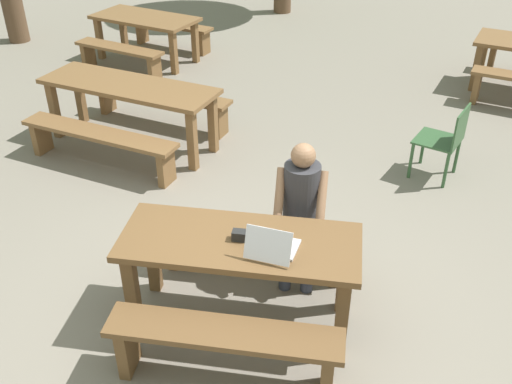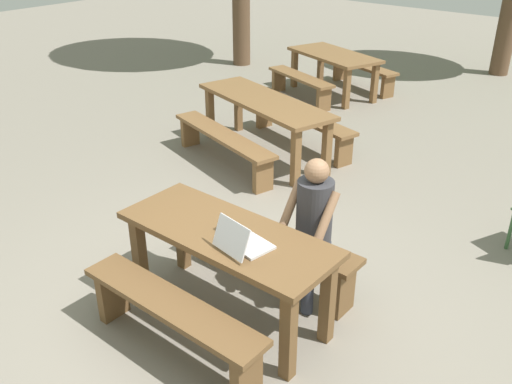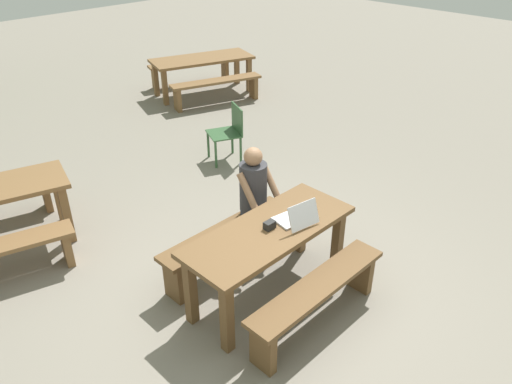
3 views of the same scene
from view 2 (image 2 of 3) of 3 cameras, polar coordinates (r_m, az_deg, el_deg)
ground_plane at (r=4.61m, az=-2.77°, el=-12.24°), size 30.00×30.00×0.00m
picnic_table_front at (r=4.23m, az=-2.97°, el=-5.55°), size 1.72×0.68×0.77m
bench_near at (r=4.07m, az=-8.59°, el=-12.41°), size 1.58×0.30×0.48m
bench_far at (r=4.77m, az=1.91°, el=-5.48°), size 1.58×0.30×0.48m
laptop at (r=3.92m, az=-1.45°, el=-5.07°), size 0.37×0.37×0.24m
small_pouch at (r=4.14m, az=-3.05°, el=-3.54°), size 0.11×0.07×0.07m
person_seated at (r=4.35m, az=5.63°, el=-3.12°), size 0.39×0.40×1.26m
picnic_table_mid at (r=7.15m, az=0.81°, el=8.55°), size 2.21×1.21×0.76m
bench_mid_south at (r=6.93m, az=-3.38°, el=5.18°), size 1.91×0.80×0.44m
bench_mid_north at (r=7.61m, az=4.62°, el=7.18°), size 1.91×0.80×0.44m
picnic_table_rear at (r=9.79m, az=7.93°, el=13.17°), size 1.82×1.29×0.71m
bench_rear_south at (r=9.46m, az=4.54°, el=11.08°), size 1.50×0.77×0.43m
bench_rear_north at (r=10.29m, az=10.85°, el=12.02°), size 1.50×0.77×0.43m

